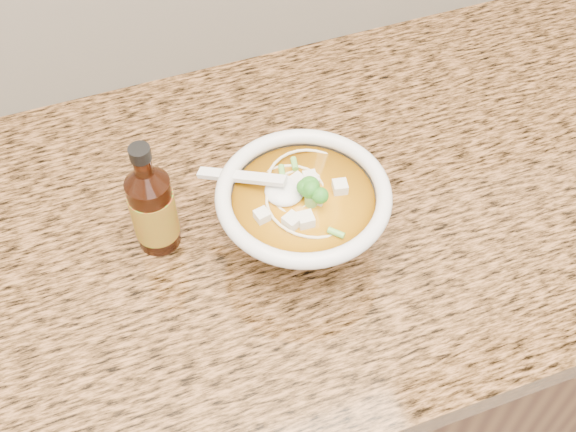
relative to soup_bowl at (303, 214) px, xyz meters
name	(u,v)px	position (x,y,z in m)	size (l,w,h in m)	color
cabinet	(241,377)	(-0.09, 0.06, -0.52)	(4.00, 0.65, 0.86)	#321B0F
counter_slab	(223,231)	(-0.09, 0.06, -0.07)	(4.00, 0.68, 0.04)	#935F36
soup_bowl	(303,214)	(0.00, 0.00, 0.00)	(0.22, 0.22, 0.12)	silver
hot_sauce_bottle	(153,208)	(-0.17, 0.06, 0.01)	(0.06, 0.06, 0.17)	#3A1407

